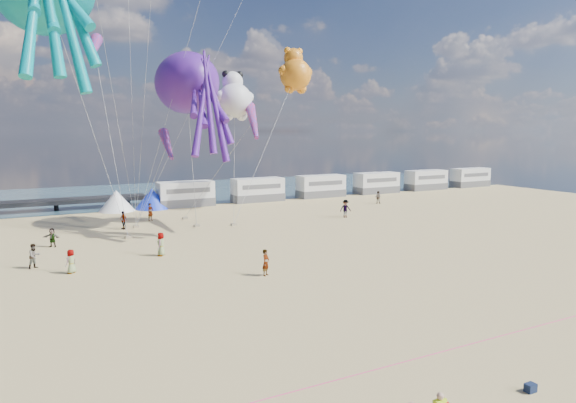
# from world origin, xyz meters

# --- Properties ---
(ground) EXTENTS (120.00, 120.00, 0.00)m
(ground) POSITION_xyz_m (0.00, 0.00, 0.00)
(ground) COLOR tan
(ground) RESTS_ON ground
(water) EXTENTS (120.00, 120.00, 0.00)m
(water) POSITION_xyz_m (0.00, 55.00, 0.02)
(water) COLOR #31515F
(water) RESTS_ON ground
(motorhome_0) EXTENTS (6.60, 2.50, 3.00)m
(motorhome_0) POSITION_xyz_m (6.00, 40.00, 1.50)
(motorhome_0) COLOR silver
(motorhome_0) RESTS_ON ground
(motorhome_1) EXTENTS (6.60, 2.50, 3.00)m
(motorhome_1) POSITION_xyz_m (15.50, 40.00, 1.50)
(motorhome_1) COLOR silver
(motorhome_1) RESTS_ON ground
(motorhome_2) EXTENTS (6.60, 2.50, 3.00)m
(motorhome_2) POSITION_xyz_m (25.00, 40.00, 1.50)
(motorhome_2) COLOR silver
(motorhome_2) RESTS_ON ground
(motorhome_3) EXTENTS (6.60, 2.50, 3.00)m
(motorhome_3) POSITION_xyz_m (34.50, 40.00, 1.50)
(motorhome_3) COLOR silver
(motorhome_3) RESTS_ON ground
(motorhome_4) EXTENTS (6.60, 2.50, 3.00)m
(motorhome_4) POSITION_xyz_m (44.00, 40.00, 1.50)
(motorhome_4) COLOR silver
(motorhome_4) RESTS_ON ground
(motorhome_5) EXTENTS (6.60, 2.50, 3.00)m
(motorhome_5) POSITION_xyz_m (53.50, 40.00, 1.50)
(motorhome_5) COLOR silver
(motorhome_5) RESTS_ON ground
(tent_white) EXTENTS (4.00, 4.00, 2.40)m
(tent_white) POSITION_xyz_m (-2.00, 40.00, 1.20)
(tent_white) COLOR white
(tent_white) RESTS_ON ground
(tent_blue) EXTENTS (4.00, 4.00, 2.40)m
(tent_blue) POSITION_xyz_m (2.00, 40.00, 1.20)
(tent_blue) COLOR #1933CC
(tent_blue) RESTS_ON ground
(cooler_navy) EXTENTS (0.38, 0.28, 0.30)m
(cooler_navy) POSITION_xyz_m (3.58, -8.83, 0.15)
(cooler_navy) COLOR #131E3C
(cooler_navy) RESTS_ON ground
(rope_line) EXTENTS (34.00, 0.03, 0.03)m
(rope_line) POSITION_xyz_m (0.00, -5.00, 0.02)
(rope_line) COLOR #F2338C
(rope_line) RESTS_ON ground
(standing_person) EXTENTS (0.72, 0.69, 1.67)m
(standing_person) POSITION_xyz_m (1.69, 8.54, 0.83)
(standing_person) COLOR tan
(standing_person) RESTS_ON ground
(beachgoer_0) EXTENTS (0.67, 0.64, 1.55)m
(beachgoer_0) POSITION_xyz_m (-9.02, 14.78, 0.77)
(beachgoer_0) COLOR #7F6659
(beachgoer_0) RESTS_ON ground
(beachgoer_1) EXTENTS (0.88, 0.90, 1.56)m
(beachgoer_1) POSITION_xyz_m (27.92, 31.14, 0.78)
(beachgoer_1) COLOR #7F6659
(beachgoer_1) RESTS_ON ground
(beachgoer_2) EXTENTS (1.06, 0.91, 1.87)m
(beachgoer_2) POSITION_xyz_m (18.44, 24.38, 0.93)
(beachgoer_2) COLOR #7F6659
(beachgoer_2) RESTS_ON ground
(beachgoer_3) EXTENTS (1.03, 1.25, 1.68)m
(beachgoer_3) POSITION_xyz_m (-3.32, 28.59, 0.84)
(beachgoer_3) COLOR #7F6659
(beachgoer_3) RESTS_ON ground
(beachgoer_4) EXTENTS (0.92, 0.81, 1.49)m
(beachgoer_4) POSITION_xyz_m (-9.60, 23.58, 0.74)
(beachgoer_4) COLOR #7F6659
(beachgoer_4) RESTS_ON ground
(beachgoer_5) EXTENTS (1.71, 1.28, 1.79)m
(beachgoer_5) POSITION_xyz_m (-0.07, 31.96, 0.90)
(beachgoer_5) COLOR #7F6659
(beachgoer_5) RESTS_ON ground
(beachgoer_6) EXTENTS (0.66, 0.74, 1.71)m
(beachgoer_6) POSITION_xyz_m (-2.81, 16.74, 0.85)
(beachgoer_6) COLOR #7F6659
(beachgoer_6) RESTS_ON ground
(beachgoer_7) EXTENTS (0.96, 0.86, 1.65)m
(beachgoer_7) POSITION_xyz_m (-11.05, 17.20, 0.83)
(beachgoer_7) COLOR #7F6659
(beachgoer_7) RESTS_ON ground
(sandbag_a) EXTENTS (0.50, 0.35, 0.22)m
(sandbag_a) POSITION_xyz_m (-3.75, 24.09, 0.11)
(sandbag_a) COLOR gray
(sandbag_a) RESTS_ON ground
(sandbag_b) EXTENTS (0.50, 0.35, 0.22)m
(sandbag_b) POSITION_xyz_m (2.97, 26.47, 0.11)
(sandbag_b) COLOR gray
(sandbag_b) RESTS_ON ground
(sandbag_c) EXTENTS (0.50, 0.35, 0.22)m
(sandbag_c) POSITION_xyz_m (6.30, 25.40, 0.11)
(sandbag_c) COLOR gray
(sandbag_c) RESTS_ON ground
(sandbag_d) EXTENTS (0.50, 0.35, 0.22)m
(sandbag_d) POSITION_xyz_m (3.24, 31.21, 0.11)
(sandbag_d) COLOR gray
(sandbag_d) RESTS_ON ground
(sandbag_e) EXTENTS (0.50, 0.35, 0.22)m
(sandbag_e) POSITION_xyz_m (-2.18, 28.69, 0.11)
(sandbag_e) COLOR gray
(sandbag_e) RESTS_ON ground
(kite_octopus_purple) EXTENTS (5.08, 10.92, 12.25)m
(kite_octopus_purple) POSITION_xyz_m (2.70, 27.59, 13.40)
(kite_octopus_purple) COLOR #4B1A85
(kite_panda) EXTENTS (4.46, 4.25, 5.67)m
(kite_panda) POSITION_xyz_m (7.28, 27.13, 11.91)
(kite_panda) COLOR silver
(kite_teddy_orange) EXTENTS (4.68, 4.46, 6.02)m
(kite_teddy_orange) POSITION_xyz_m (16.38, 31.56, 15.19)
(kite_teddy_orange) COLOR orange
(windsock_left) EXTENTS (2.49, 6.90, 6.82)m
(windsock_left) POSITION_xyz_m (-5.25, 27.64, 16.03)
(windsock_left) COLOR red
(windsock_mid) EXTENTS (3.15, 6.81, 6.86)m
(windsock_mid) POSITION_xyz_m (7.56, 23.47, 9.84)
(windsock_mid) COLOR red
(windsock_right) EXTENTS (1.35, 4.55, 4.48)m
(windsock_right) POSITION_xyz_m (-0.32, 23.62, 7.81)
(windsock_right) COLOR red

